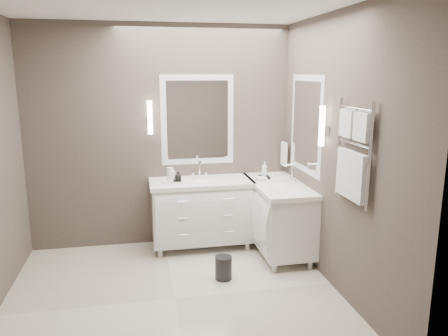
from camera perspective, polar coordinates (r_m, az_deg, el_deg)
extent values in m
cube|color=beige|center=(4.40, -6.47, -16.64)|extent=(3.20, 3.00, 0.01)
cube|color=white|center=(3.89, -7.50, 20.87)|extent=(3.20, 3.00, 0.01)
cube|color=#483F3A|center=(5.41, -8.21, 4.03)|extent=(3.20, 0.01, 2.70)
cube|color=#483F3A|center=(2.47, -4.20, -5.85)|extent=(3.20, 0.01, 2.70)
cube|color=#483F3A|center=(4.35, 14.65, 1.73)|extent=(0.01, 3.00, 2.70)
cube|color=white|center=(5.38, -2.93, -5.75)|extent=(1.20, 0.55, 0.70)
cube|color=white|center=(5.28, -2.97, -1.88)|extent=(1.24, 0.59, 0.05)
ellipsoid|color=white|center=(5.28, -2.97, -2.03)|extent=(0.36, 0.28, 0.12)
cylinder|color=white|center=(5.40, -3.24, -0.08)|extent=(0.02, 0.02, 0.22)
cube|color=white|center=(5.28, 7.10, -6.21)|extent=(0.55, 1.20, 0.70)
cube|color=white|center=(5.17, 7.21, -2.27)|extent=(0.59, 1.24, 0.05)
ellipsoid|color=white|center=(5.17, 7.20, -2.43)|extent=(0.36, 0.28, 0.12)
cylinder|color=white|center=(5.19, 8.92, -0.73)|extent=(0.02, 0.02, 0.22)
cube|color=white|center=(5.41, -3.47, 6.27)|extent=(0.90, 0.02, 1.10)
cube|color=white|center=(5.41, -3.47, 6.27)|extent=(0.77, 0.02, 0.96)
cube|color=white|center=(5.03, 10.64, 5.63)|extent=(0.02, 0.90, 1.10)
cube|color=white|center=(5.03, 10.64, 5.63)|extent=(0.02, 0.90, 0.96)
cube|color=white|center=(5.30, -9.63, 5.99)|extent=(0.05, 0.05, 0.10)
cylinder|color=white|center=(5.29, -9.65, 6.53)|extent=(0.06, 0.06, 0.40)
cube|color=white|center=(4.48, 12.64, 4.73)|extent=(0.05, 0.05, 0.10)
cylinder|color=white|center=(4.47, 12.67, 5.36)|extent=(0.06, 0.06, 0.40)
cylinder|color=white|center=(5.58, 7.98, 3.25)|extent=(0.02, 0.22, 0.02)
cube|color=white|center=(5.60, 7.84, 1.84)|extent=(0.03, 0.17, 0.30)
cylinder|color=white|center=(3.72, 18.53, 1.31)|extent=(0.03, 0.03, 0.90)
cylinder|color=white|center=(4.20, 14.85, 2.74)|extent=(0.03, 0.03, 0.90)
cube|color=white|center=(3.81, 17.63, 5.12)|extent=(0.06, 0.22, 0.24)
cube|color=white|center=(4.04, 15.86, 5.61)|extent=(0.06, 0.22, 0.24)
cube|color=white|center=(4.00, 16.33, -0.90)|extent=(0.06, 0.46, 0.42)
cylinder|color=black|center=(4.68, -0.07, -12.90)|extent=(0.18, 0.18, 0.25)
cube|color=black|center=(5.26, -6.35, -1.59)|extent=(0.15, 0.12, 0.02)
cube|color=black|center=(5.40, 5.27, -1.18)|extent=(0.13, 0.17, 0.02)
cylinder|color=silver|center=(5.14, -7.10, -0.97)|extent=(0.09, 0.09, 0.19)
imported|color=white|center=(5.26, -6.71, -0.70)|extent=(0.06, 0.06, 0.14)
imported|color=black|center=(5.22, -6.00, -1.00)|extent=(0.09, 0.09, 0.10)
imported|color=white|center=(5.38, 5.29, -0.11)|extent=(0.08, 0.08, 0.18)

